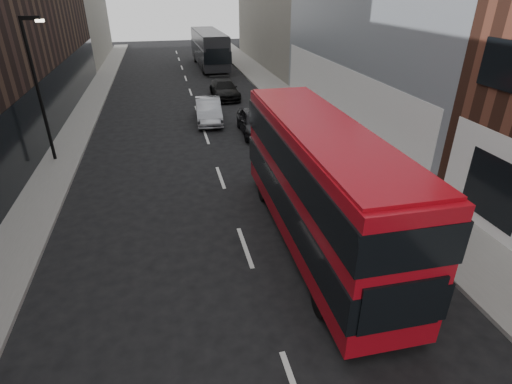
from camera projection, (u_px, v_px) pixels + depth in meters
sidewalk_right at (297, 107)px, 30.51m from camera, size 3.00×80.00×0.15m
sidewalk_left at (82, 121)px, 27.43m from camera, size 2.00×80.00×0.15m
building_left_mid at (20, 7)px, 27.86m from camera, size 5.00×24.00×14.00m
building_left_far at (75, 3)px, 47.12m from camera, size 5.00×20.00×13.00m
street_lamp at (38, 82)px, 19.44m from camera, size 1.06×0.22×7.00m
red_bus at (319, 181)px, 13.56m from camera, size 2.68×11.04×4.44m
grey_bus at (209, 48)px, 44.80m from camera, size 3.07×12.07×3.87m
car_a at (255, 122)px, 24.99m from camera, size 1.90×4.55×1.54m
car_b at (208, 110)px, 27.21m from camera, size 1.96×4.86×1.57m
car_c at (224, 89)px, 33.09m from camera, size 2.14×5.00×1.44m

